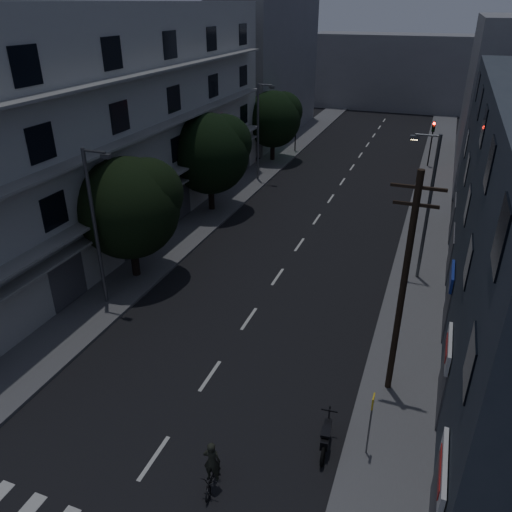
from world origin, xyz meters
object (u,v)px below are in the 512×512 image
Objects in this scene: utility_pole at (403,285)px; cyclist at (213,472)px; motorcycle at (326,437)px; bus_stop_sign at (371,414)px.

utility_pole is 4.69× the size of cyclist.
utility_pole reaches higher than cyclist.
utility_pole is 6.02m from motorcycle.
utility_pole is at bearing 46.28° from cyclist.
utility_pole is 4.70m from bus_stop_sign.
bus_stop_sign is 1.97m from motorcycle.
utility_pole is at bearing 85.67° from bus_stop_sign.
bus_stop_sign is 5.44m from cyclist.
motorcycle is 4.10m from cyclist.
motorcycle is (-1.66, -3.81, -4.36)m from utility_pole.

